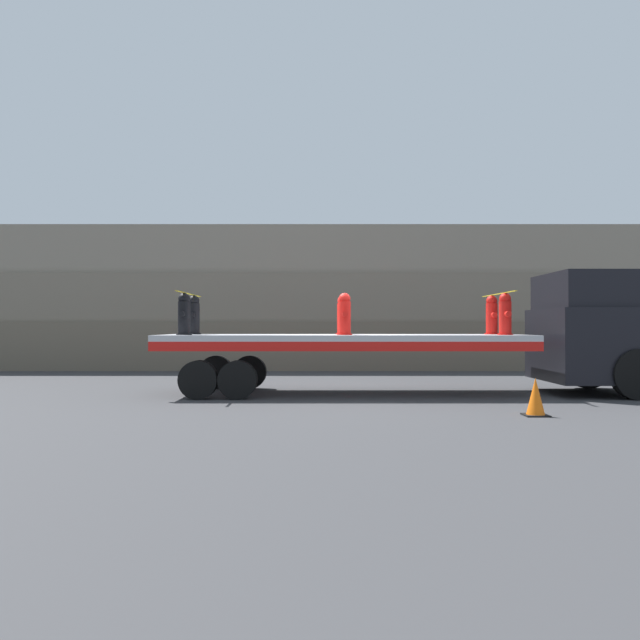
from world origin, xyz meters
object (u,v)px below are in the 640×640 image
fire_hydrant_black_far_0 (192,315)px  flatbed_trailer (317,346)px  fire_hydrant_red_far_2 (490,315)px  fire_hydrant_red_far_1 (341,315)px  fire_hydrant_red_near_2 (504,315)px  traffic_cone (534,397)px  truck_cab (593,333)px  fire_hydrant_black_near_0 (183,314)px  fire_hydrant_red_near_1 (343,314)px

fire_hydrant_black_far_0 → flatbed_trailer: bearing=-10.3°
fire_hydrant_black_far_0 → fire_hydrant_red_far_2: same height
fire_hydrant_red_far_1 → fire_hydrant_red_near_2: bearing=-16.8°
flatbed_trailer → fire_hydrant_red_near_2: (4.10, -0.53, 0.71)m
fire_hydrant_black_far_0 → fire_hydrant_red_far_2: bearing=0.0°
traffic_cone → fire_hydrant_red_far_1: bearing=127.7°
traffic_cone → fire_hydrant_red_near_2: bearing=82.8°
flatbed_trailer → truck_cab: bearing=0.0°
truck_cab → traffic_cone: 4.49m
truck_cab → fire_hydrant_black_near_0: (-9.22, -0.53, 0.42)m
fire_hydrant_red_near_1 → fire_hydrant_black_far_0: bearing=163.2°
fire_hydrant_red_near_2 → fire_hydrant_red_far_2: same height
truck_cab → fire_hydrant_red_near_1: size_ratio=2.97×
fire_hydrant_red_near_2 → truck_cab: bearing=13.6°
truck_cab → flatbed_trailer: 6.30m
flatbed_trailer → fire_hydrant_black_far_0: size_ratio=8.95×
fire_hydrant_red_far_1 → traffic_cone: size_ratio=1.42×
fire_hydrant_black_far_0 → traffic_cone: bearing=-31.4°
fire_hydrant_black_near_0 → fire_hydrant_red_near_1: (3.51, 0.00, 0.00)m
fire_hydrant_red_near_1 → traffic_cone: bearing=-43.7°
fire_hydrant_red_near_1 → fire_hydrant_red_far_1: bearing=90.0°
flatbed_trailer → fire_hydrant_red_far_1: 1.06m
fire_hydrant_black_near_0 → fire_hydrant_red_near_1: bearing=0.0°
fire_hydrant_red_far_1 → fire_hydrant_red_far_2: 3.51m
flatbed_trailer → traffic_cone: (3.72, -3.53, -0.76)m
fire_hydrant_black_far_0 → truck_cab: bearing=-3.3°
fire_hydrant_red_near_1 → fire_hydrant_red_near_2: size_ratio=1.00×
fire_hydrant_red_far_1 → traffic_cone: (3.14, -4.06, -1.47)m
fire_hydrant_red_near_2 → fire_hydrant_red_near_1: bearing=180.0°
fire_hydrant_black_near_0 → fire_hydrant_red_near_2: bearing=0.0°
fire_hydrant_black_far_0 → traffic_cone: size_ratio=1.42×
fire_hydrant_red_near_1 → flatbed_trailer: bearing=137.6°
fire_hydrant_black_near_0 → fire_hydrant_black_far_0: bearing=90.0°
flatbed_trailer → fire_hydrant_black_far_0: (-2.93, 0.53, 0.71)m
fire_hydrant_black_far_0 → fire_hydrant_red_far_2: (7.03, 0.00, 0.00)m
flatbed_trailer → fire_hydrant_black_far_0: fire_hydrant_black_far_0 is taller
flatbed_trailer → fire_hydrant_black_near_0: bearing=-169.7°
fire_hydrant_black_near_0 → fire_hydrant_red_near_2: 7.03m
truck_cab → traffic_cone: size_ratio=4.21×
fire_hydrant_black_far_0 → fire_hydrant_red_far_1: size_ratio=1.00×
fire_hydrant_red_near_2 → fire_hydrant_red_far_2: bearing=90.0°
truck_cab → fire_hydrant_red_far_2: size_ratio=2.97×
fire_hydrant_black_far_0 → fire_hydrant_red_near_2: (7.03, -1.06, 0.00)m
truck_cab → fire_hydrant_red_far_2: truck_cab is taller
fire_hydrant_black_near_0 → traffic_cone: (6.65, -3.00, -1.47)m
fire_hydrant_red_far_1 → fire_hydrant_red_far_2: same height
fire_hydrant_red_near_2 → traffic_cone: 3.36m
fire_hydrant_red_near_1 → fire_hydrant_red_far_2: bearing=16.8°
truck_cab → fire_hydrant_black_far_0: bearing=176.7°
fire_hydrant_red_near_2 → fire_hydrant_black_near_0: bearing=180.0°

